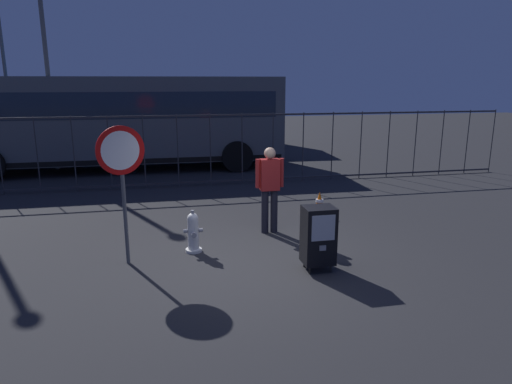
{
  "coord_description": "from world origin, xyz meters",
  "views": [
    {
      "loc": [
        -1.4,
        -6.77,
        2.9
      ],
      "look_at": [
        0.3,
        1.2,
        0.9
      ],
      "focal_mm": 32.17,
      "sensor_mm": 36.0,
      "label": 1
    }
  ],
  "objects_px": {
    "bus_far": "(154,108)",
    "street_light_far_left": "(44,39)",
    "street_light_near_right": "(4,59)",
    "pedestrian": "(270,185)",
    "stop_sign": "(122,166)",
    "fire_hydrant": "(193,232)",
    "traffic_cone": "(319,204)",
    "bus_near": "(119,117)",
    "newspaper_box_primary": "(318,235)"
  },
  "relations": [
    {
      "from": "bus_far",
      "to": "street_light_far_left",
      "type": "bearing_deg",
      "value": -124.2
    },
    {
      "from": "street_light_near_right",
      "to": "bus_far",
      "type": "bearing_deg",
      "value": -8.94
    },
    {
      "from": "pedestrian",
      "to": "street_light_near_right",
      "type": "height_order",
      "value": "street_light_near_right"
    },
    {
      "from": "stop_sign",
      "to": "street_light_near_right",
      "type": "height_order",
      "value": "street_light_near_right"
    },
    {
      "from": "fire_hydrant",
      "to": "pedestrian",
      "type": "bearing_deg",
      "value": 25.87
    },
    {
      "from": "pedestrian",
      "to": "traffic_cone",
      "type": "distance_m",
      "value": 1.77
    },
    {
      "from": "bus_near",
      "to": "street_light_near_right",
      "type": "height_order",
      "value": "street_light_near_right"
    },
    {
      "from": "fire_hydrant",
      "to": "street_light_near_right",
      "type": "height_order",
      "value": "street_light_near_right"
    },
    {
      "from": "pedestrian",
      "to": "street_light_far_left",
      "type": "distance_m",
      "value": 10.07
    },
    {
      "from": "bus_near",
      "to": "stop_sign",
      "type": "bearing_deg",
      "value": -85.29
    },
    {
      "from": "street_light_near_right",
      "to": "street_light_far_left",
      "type": "distance_m",
      "value": 6.0
    },
    {
      "from": "traffic_cone",
      "to": "newspaper_box_primary",
      "type": "bearing_deg",
      "value": -110.18
    },
    {
      "from": "traffic_cone",
      "to": "bus_far",
      "type": "bearing_deg",
      "value": 107.1
    },
    {
      "from": "stop_sign",
      "to": "street_light_near_right",
      "type": "bearing_deg",
      "value": 111.25
    },
    {
      "from": "pedestrian",
      "to": "traffic_cone",
      "type": "relative_size",
      "value": 3.15
    },
    {
      "from": "street_light_far_left",
      "to": "street_light_near_right",
      "type": "bearing_deg",
      "value": 117.43
    },
    {
      "from": "newspaper_box_primary",
      "to": "fire_hydrant",
      "type": "bearing_deg",
      "value": 147.16
    },
    {
      "from": "newspaper_box_primary",
      "to": "street_light_near_right",
      "type": "distance_m",
      "value": 17.62
    },
    {
      "from": "newspaper_box_primary",
      "to": "traffic_cone",
      "type": "relative_size",
      "value": 1.92
    },
    {
      "from": "bus_far",
      "to": "bus_near",
      "type": "bearing_deg",
      "value": -100.4
    },
    {
      "from": "traffic_cone",
      "to": "street_light_far_left",
      "type": "relative_size",
      "value": 0.07
    },
    {
      "from": "pedestrian",
      "to": "bus_far",
      "type": "bearing_deg",
      "value": 99.92
    },
    {
      "from": "fire_hydrant",
      "to": "stop_sign",
      "type": "bearing_deg",
      "value": -164.09
    },
    {
      "from": "bus_far",
      "to": "street_light_near_right",
      "type": "distance_m",
      "value": 6.42
    },
    {
      "from": "pedestrian",
      "to": "bus_near",
      "type": "relative_size",
      "value": 0.16
    },
    {
      "from": "stop_sign",
      "to": "traffic_cone",
      "type": "xyz_separation_m",
      "value": [
        3.96,
        1.96,
        -1.34
      ]
    },
    {
      "from": "fire_hydrant",
      "to": "traffic_cone",
      "type": "xyz_separation_m",
      "value": [
        2.88,
        1.65,
        -0.09
      ]
    },
    {
      "from": "newspaper_box_primary",
      "to": "bus_far",
      "type": "height_order",
      "value": "bus_far"
    },
    {
      "from": "newspaper_box_primary",
      "to": "street_light_far_left",
      "type": "height_order",
      "value": "street_light_far_left"
    },
    {
      "from": "traffic_cone",
      "to": "bus_near",
      "type": "relative_size",
      "value": 0.05
    },
    {
      "from": "newspaper_box_primary",
      "to": "street_light_far_left",
      "type": "xyz_separation_m",
      "value": [
        -5.7,
        9.81,
        3.57
      ]
    },
    {
      "from": "stop_sign",
      "to": "bus_near",
      "type": "xyz_separation_m",
      "value": [
        -0.64,
        8.44,
        0.11
      ]
    },
    {
      "from": "stop_sign",
      "to": "traffic_cone",
      "type": "bearing_deg",
      "value": 26.3
    },
    {
      "from": "traffic_cone",
      "to": "bus_near",
      "type": "distance_m",
      "value": 8.08
    },
    {
      "from": "newspaper_box_primary",
      "to": "bus_far",
      "type": "distance_m",
      "value": 14.44
    },
    {
      "from": "stop_sign",
      "to": "bus_far",
      "type": "distance_m",
      "value": 13.32
    },
    {
      "from": "pedestrian",
      "to": "street_light_near_right",
      "type": "distance_m",
      "value": 15.77
    },
    {
      "from": "fire_hydrant",
      "to": "newspaper_box_primary",
      "type": "distance_m",
      "value": 2.2
    },
    {
      "from": "stop_sign",
      "to": "street_light_far_left",
      "type": "relative_size",
      "value": 0.31
    },
    {
      "from": "stop_sign",
      "to": "street_light_near_right",
      "type": "relative_size",
      "value": 0.35
    },
    {
      "from": "fire_hydrant",
      "to": "street_light_near_right",
      "type": "relative_size",
      "value": 0.12
    },
    {
      "from": "bus_near",
      "to": "bus_far",
      "type": "xyz_separation_m",
      "value": [
        1.11,
        4.87,
        0.0
      ]
    },
    {
      "from": "newspaper_box_primary",
      "to": "bus_near",
      "type": "xyz_separation_m",
      "value": [
        -3.56,
        9.32,
        1.14
      ]
    },
    {
      "from": "street_light_near_right",
      "to": "street_light_far_left",
      "type": "bearing_deg",
      "value": -62.57
    },
    {
      "from": "stop_sign",
      "to": "bus_far",
      "type": "relative_size",
      "value": 0.21
    },
    {
      "from": "fire_hydrant",
      "to": "street_light_far_left",
      "type": "xyz_separation_m",
      "value": [
        -3.86,
        8.63,
        3.79
      ]
    },
    {
      "from": "fire_hydrant",
      "to": "newspaper_box_primary",
      "type": "relative_size",
      "value": 0.73
    },
    {
      "from": "stop_sign",
      "to": "street_light_near_right",
      "type": "distance_m",
      "value": 15.44
    },
    {
      "from": "fire_hydrant",
      "to": "street_light_near_right",
      "type": "bearing_deg",
      "value": 115.4
    },
    {
      "from": "street_light_near_right",
      "to": "street_light_far_left",
      "type": "relative_size",
      "value": 0.9
    }
  ]
}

